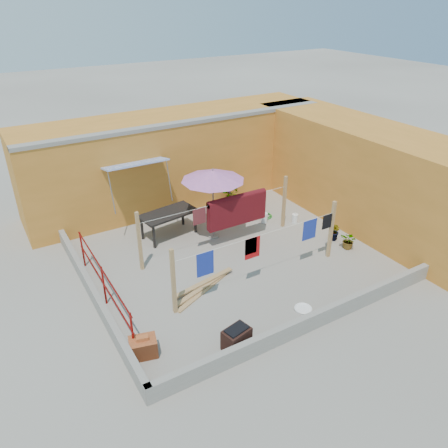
{
  "coord_description": "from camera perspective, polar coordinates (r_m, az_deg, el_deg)",
  "views": [
    {
      "loc": [
        -5.81,
        -9.28,
        6.95
      ],
      "look_at": [
        -0.09,
        0.3,
        1.02
      ],
      "focal_mm": 35.0,
      "sensor_mm": 36.0,
      "label": 1
    }
  ],
  "objects": [
    {
      "name": "ground",
      "position": [
        12.97,
        1.02,
        -4.41
      ],
      "size": [
        80.0,
        80.0,
        0.0
      ],
      "primitive_type": "plane",
      "color": "#9E998E",
      "rests_on": "ground"
    },
    {
      "name": "wall_back",
      "position": [
        16.24,
        -6.25,
        8.62
      ],
      "size": [
        11.0,
        3.27,
        3.21
      ],
      "color": "orange",
      "rests_on": "ground"
    },
    {
      "name": "wall_right",
      "position": [
        15.37,
        17.9,
        6.22
      ],
      "size": [
        2.4,
        9.0,
        3.2
      ],
      "primitive_type": "cube",
      "color": "orange",
      "rests_on": "ground"
    },
    {
      "name": "parapet_front",
      "position": [
        10.57,
        11.54,
        -12.28
      ],
      "size": [
        8.3,
        0.16,
        0.44
      ],
      "primitive_type": "cube",
      "color": "gray",
      "rests_on": "ground"
    },
    {
      "name": "parapet_left",
      "position": [
        11.6,
        -16.59,
        -8.86
      ],
      "size": [
        0.16,
        7.3,
        0.44
      ],
      "primitive_type": "cube",
      "color": "gray",
      "rests_on": "ground"
    },
    {
      "name": "red_railing",
      "position": [
        11.19,
        -15.52,
        -7.03
      ],
      "size": [
        0.05,
        4.2,
        1.1
      ],
      "color": "maroon",
      "rests_on": "ground"
    },
    {
      "name": "clothesline_rig",
      "position": [
        13.14,
        1.85,
        1.22
      ],
      "size": [
        5.09,
        2.35,
        1.8
      ],
      "color": "tan",
      "rests_on": "ground"
    },
    {
      "name": "patio_umbrella",
      "position": [
        13.15,
        -1.47,
        6.29
      ],
      "size": [
        1.96,
        1.96,
        2.33
      ],
      "color": "gray",
      "rests_on": "ground"
    },
    {
      "name": "outdoor_table",
      "position": [
        13.87,
        -7.29,
        1.21
      ],
      "size": [
        1.89,
        1.15,
        0.83
      ],
      "color": "black",
      "rests_on": "ground"
    },
    {
      "name": "brick_stack",
      "position": [
        9.89,
        -10.51,
        -15.51
      ],
      "size": [
        0.67,
        0.56,
        0.51
      ],
      "color": "#AA4E27",
      "rests_on": "ground"
    },
    {
      "name": "lumber_pile",
      "position": [
        11.66,
        -2.77,
        -8.24
      ],
      "size": [
        2.08,
        0.98,
        0.13
      ],
      "color": "tan",
      "rests_on": "ground"
    },
    {
      "name": "brazier",
      "position": [
        9.87,
        1.64,
        -14.7
      ],
      "size": [
        0.67,
        0.52,
        0.54
      ],
      "color": "black",
      "rests_on": "ground"
    },
    {
      "name": "white_basin",
      "position": [
        11.15,
        10.3,
        -10.86
      ],
      "size": [
        0.44,
        0.44,
        0.08
      ],
      "color": "white",
      "rests_on": "ground"
    },
    {
      "name": "water_jug_a",
      "position": [
        15.06,
        9.25,
        0.75
      ],
      "size": [
        0.22,
        0.22,
        0.34
      ],
      "color": "white",
      "rests_on": "ground"
    },
    {
      "name": "water_jug_b",
      "position": [
        14.93,
        5.24,
        0.84
      ],
      "size": [
        0.24,
        0.24,
        0.38
      ],
      "color": "white",
      "rests_on": "ground"
    },
    {
      "name": "green_hose",
      "position": [
        15.35,
        5.31,
        1.09
      ],
      "size": [
        0.54,
        0.54,
        0.08
      ],
      "color": "#1B7C21",
      "rests_on": "ground"
    },
    {
      "name": "plant_back_a",
      "position": [
        16.11,
        0.92,
        3.83
      ],
      "size": [
        0.85,
        0.83,
        0.72
      ],
      "primitive_type": "imported",
      "rotation": [
        0.0,
        0.0,
        0.61
      ],
      "color": "#225718",
      "rests_on": "ground"
    },
    {
      "name": "plant_back_b",
      "position": [
        16.09,
        0.65,
        3.59
      ],
      "size": [
        0.35,
        0.35,
        0.61
      ],
      "primitive_type": "imported",
      "rotation": [
        0.0,
        0.0,
        1.53
      ],
      "color": "#225718",
      "rests_on": "ground"
    },
    {
      "name": "plant_right_a",
      "position": [
        15.59,
        4.27,
        3.19
      ],
      "size": [
        0.55,
        0.5,
        0.86
      ],
      "primitive_type": "imported",
      "rotation": [
        0.0,
        0.0,
        2.58
      ],
      "color": "#225718",
      "rests_on": "ground"
    },
    {
      "name": "plant_right_b",
      "position": [
        14.12,
        14.28,
        -0.97
      ],
      "size": [
        0.36,
        0.41,
        0.64
      ],
      "primitive_type": "imported",
      "rotation": [
        0.0,
        0.0,
        4.47
      ],
      "color": "#225718",
      "rests_on": "ground"
    },
    {
      "name": "plant_right_c",
      "position": [
        13.81,
        16.02,
        -2.11
      ],
      "size": [
        0.53,
        0.58,
        0.55
      ],
      "primitive_type": "imported",
      "rotation": [
        0.0,
        0.0,
        4.94
      ],
      "color": "#225718",
      "rests_on": "ground"
    }
  ]
}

